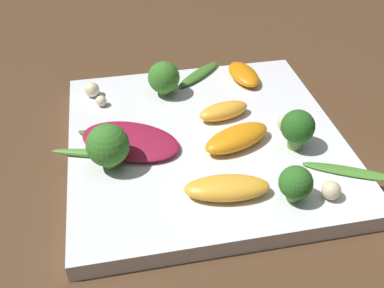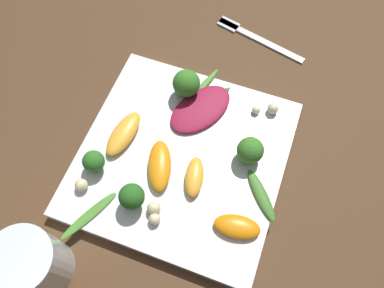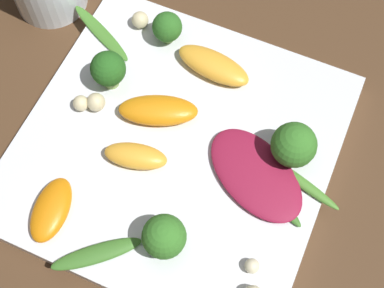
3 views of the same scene
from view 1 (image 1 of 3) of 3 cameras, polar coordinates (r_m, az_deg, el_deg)
name	(u,v)px [view 1 (image 1 of 3)]	position (r m, az deg, el deg)	size (l,w,h in m)	color
ground_plane	(205,149)	(0.49, 1.65, -0.66)	(2.40, 2.40, 0.00)	#4C331E
plate	(205,142)	(0.48, 1.67, 0.20)	(0.28, 0.28, 0.02)	white
radicchio_leaf_0	(130,141)	(0.46, -7.85, 0.38)	(0.12, 0.10, 0.01)	maroon
orange_segment_0	(226,188)	(0.40, 4.31, -5.60)	(0.08, 0.04, 0.02)	#FCAD33
orange_segment_1	(237,138)	(0.46, 5.72, 0.79)	(0.08, 0.06, 0.02)	orange
orange_segment_2	(224,111)	(0.50, 4.03, 4.21)	(0.06, 0.04, 0.02)	#FCAD33
orange_segment_3	(244,74)	(0.57, 6.57, 8.80)	(0.04, 0.06, 0.02)	orange
broccoli_floret_0	(108,146)	(0.43, -10.62, -0.22)	(0.04, 0.04, 0.05)	#7A9E51
broccoli_floret_1	(164,78)	(0.53, -3.60, 8.39)	(0.04, 0.04, 0.04)	#84AD5B
broccoli_floret_2	(296,183)	(0.40, 13.02, -4.87)	(0.03, 0.03, 0.04)	#84AD5B
broccoli_floret_3	(298,128)	(0.46, 13.27, 2.02)	(0.03, 0.03, 0.04)	#7A9E51
arugula_sprig_0	(105,137)	(0.48, -11.01, 0.85)	(0.06, 0.04, 0.01)	#3D7528
arugula_sprig_1	(93,153)	(0.46, -12.49, -1.16)	(0.08, 0.03, 0.01)	#518E33
arugula_sprig_2	(199,74)	(0.57, 0.90, 8.86)	(0.07, 0.06, 0.01)	#3D7528
arugula_sprig_3	(350,171)	(0.45, 19.41, -3.31)	(0.09, 0.05, 0.00)	#47842D
macadamia_nut_0	(331,190)	(0.42, 17.26, -5.64)	(0.02, 0.02, 0.02)	beige
macadamia_nut_1	(92,90)	(0.54, -12.59, 6.75)	(0.02, 0.02, 0.02)	beige
macadamia_nut_2	(101,101)	(0.53, -11.46, 5.38)	(0.01, 0.01, 0.01)	beige
macadamia_nut_3	(295,119)	(0.50, 12.89, 3.17)	(0.02, 0.02, 0.02)	beige
macadamia_nut_4	(286,123)	(0.49, 11.79, 2.64)	(0.02, 0.02, 0.02)	beige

